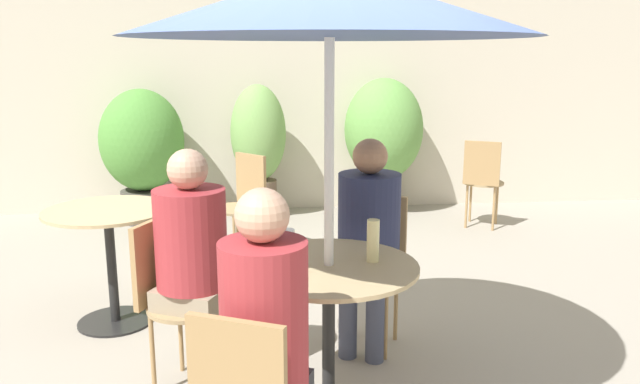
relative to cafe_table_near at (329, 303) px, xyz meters
The scene contains 16 objects.
storefront_wall 4.23m from the cafe_table_near, 92.33° to the left, with size 10.00×0.06×3.00m.
cafe_table_near is the anchor object (origin of this frame).
cafe_table_far 1.71m from the cafe_table_near, 136.78° to the left, with size 0.78×0.78×0.75m.
bistro_chair_0 0.84m from the cafe_table_near, 65.07° to the left, with size 0.44×0.45×0.88m.
bistro_chair_1 0.84m from the cafe_table_near, 155.07° to the left, with size 0.45×0.44×0.88m.
bistro_chair_3 2.43m from the cafe_table_near, 100.40° to the left, with size 0.46×0.46×0.88m.
bistro_chair_4 3.60m from the cafe_table_near, 58.93° to the left, with size 0.44×0.45×0.88m.
seated_person_0 0.72m from the cafe_table_near, 65.07° to the left, with size 0.41×0.43×1.24m.
seated_person_1 0.72m from the cafe_table_near, 155.07° to the left, with size 0.43×0.41×1.25m.
seated_person_2 0.72m from the cafe_table_near, 114.93° to the right, with size 0.36×0.38×1.25m.
beer_glass_0 0.35m from the cafe_table_near, 157.71° to the right, with size 0.07×0.07×0.19m.
beer_glass_1 0.35m from the cafe_table_near, ahead, with size 0.06×0.06×0.20m.
potted_plant_0 3.99m from the cafe_table_near, 111.68° to the left, with size 0.84×0.84×1.35m.
potted_plant_1 3.74m from the cafe_table_near, 94.67° to the left, with size 0.57×0.57×1.39m.
potted_plant_2 3.95m from the cafe_table_near, 75.00° to the left, with size 0.83×0.83×1.44m.
umbrella 1.32m from the cafe_table_near, 90.00° to the right, with size 1.74×1.74×2.04m.
Camera 1 is at (-0.14, -2.59, 1.69)m, focal length 35.00 mm.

